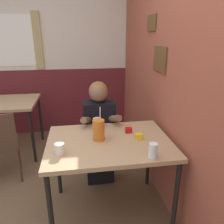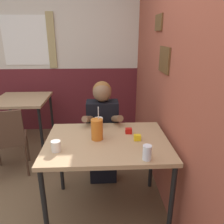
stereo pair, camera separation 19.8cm
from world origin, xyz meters
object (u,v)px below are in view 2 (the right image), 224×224
(background_table, at_px, (22,104))
(chair_near_window, at_px, (7,137))
(cocktail_pitcher, at_px, (97,129))
(person_seated, at_px, (103,132))
(main_table, at_px, (107,147))

(background_table, xyz_separation_m, chair_near_window, (0.04, -0.71, -0.18))
(background_table, bearing_deg, chair_near_window, -86.78)
(chair_near_window, xyz_separation_m, cocktail_pitcher, (1.07, -0.64, 0.36))
(person_seated, bearing_deg, background_table, 143.40)
(chair_near_window, relative_size, cocktail_pitcher, 2.84)
(main_table, relative_size, person_seated, 0.90)
(main_table, xyz_separation_m, person_seated, (-0.04, 0.52, -0.09))
(background_table, height_order, chair_near_window, chair_near_window)
(main_table, height_order, cocktail_pitcher, cocktail_pitcher)
(main_table, bearing_deg, cocktail_pitcher, 161.69)
(person_seated, distance_m, cocktail_pitcher, 0.55)
(person_seated, height_order, cocktail_pitcher, person_seated)
(chair_near_window, bearing_deg, person_seated, -23.28)
(cocktail_pitcher, bearing_deg, person_seated, 84.03)
(person_seated, xyz_separation_m, cocktail_pitcher, (-0.05, -0.49, 0.25))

